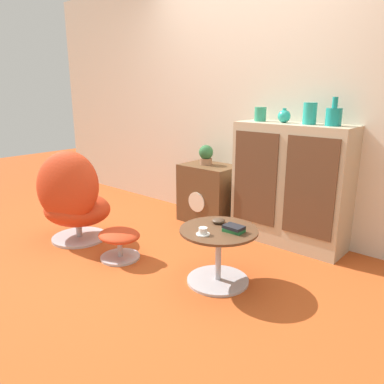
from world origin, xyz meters
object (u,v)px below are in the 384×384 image
at_px(teacup, 203,232).
at_px(sideboard, 290,185).
at_px(egg_chair, 72,199).
at_px(coffee_table, 218,252).
at_px(ottoman, 119,239).
at_px(potted_plant, 206,154).
at_px(vase_inner_left, 284,116).
at_px(tv_console, 209,193).
at_px(book_stack, 234,229).
at_px(vase_inner_right, 310,113).
at_px(vase_rightmost, 334,116).
at_px(bowl, 219,221).
at_px(vase_leftmost, 260,114).

bearing_deg(teacup, sideboard, 87.56).
bearing_deg(egg_chair, coffee_table, 10.17).
bearing_deg(ottoman, teacup, 4.95).
bearing_deg(ottoman, potted_plant, 93.12).
xyz_separation_m(coffee_table, vase_inner_left, (-0.08, 1.03, 0.92)).
height_order(sideboard, tv_console, sideboard).
bearing_deg(book_stack, egg_chair, -169.56).
distance_m(vase_inner_right, vase_rightmost, 0.20).
bearing_deg(ottoman, book_stack, 14.66).
distance_m(potted_plant, bowl, 1.28).
relative_size(coffee_table, bowl, 5.64).
relative_size(egg_chair, book_stack, 5.97).
xyz_separation_m(ottoman, vase_rightmost, (1.23, 1.26, 1.01)).
relative_size(ottoman, book_stack, 2.54).
relative_size(vase_inner_left, potted_plant, 0.61).
xyz_separation_m(ottoman, book_stack, (0.98, 0.26, 0.27)).
distance_m(egg_chair, vase_rightmost, 2.39).
bearing_deg(tv_console, vase_inner_left, 1.73).
bearing_deg(potted_plant, ottoman, -86.88).
height_order(vase_leftmost, teacup, vase_leftmost).
relative_size(sideboard, book_stack, 7.41).
bearing_deg(egg_chair, vase_leftmost, 47.80).
relative_size(potted_plant, bowl, 2.05).
distance_m(tv_console, coffee_table, 1.34).
distance_m(sideboard, potted_plant, 0.98).
height_order(sideboard, vase_leftmost, vase_leftmost).
bearing_deg(potted_plant, egg_chair, -113.54).
distance_m(vase_inner_right, book_stack, 1.25).
bearing_deg(coffee_table, egg_chair, -169.83).
xyz_separation_m(tv_console, vase_rightmost, (1.25, 0.02, 0.87)).
relative_size(tv_console, bowl, 6.14).
height_order(vase_inner_left, bowl, vase_inner_left).
distance_m(vase_inner_right, teacup, 1.41).
relative_size(vase_leftmost, vase_inner_right, 0.72).
bearing_deg(vase_leftmost, vase_rightmost, 0.00).
height_order(tv_console, coffee_table, tv_console).
xyz_separation_m(potted_plant, teacup, (0.92, -1.16, -0.29)).
xyz_separation_m(vase_leftmost, bowl, (0.24, -0.93, -0.73)).
xyz_separation_m(sideboard, ottoman, (-0.90, -1.25, -0.38)).
xyz_separation_m(teacup, bowl, (-0.06, 0.26, -0.00)).
bearing_deg(vase_inner_left, vase_inner_right, 0.00).
bearing_deg(potted_plant, tv_console, -0.76).
distance_m(vase_leftmost, vase_inner_left, 0.24).
xyz_separation_m(egg_chair, vase_leftmost, (1.17, 1.29, 0.76)).
height_order(potted_plant, teacup, potted_plant).
xyz_separation_m(sideboard, coffee_table, (-0.03, -1.02, -0.31)).
height_order(sideboard, vase_rightmost, vase_rightmost).
height_order(sideboard, egg_chair, sideboard).
bearing_deg(potted_plant, vase_leftmost, 2.21).
bearing_deg(tv_console, sideboard, 1.29).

